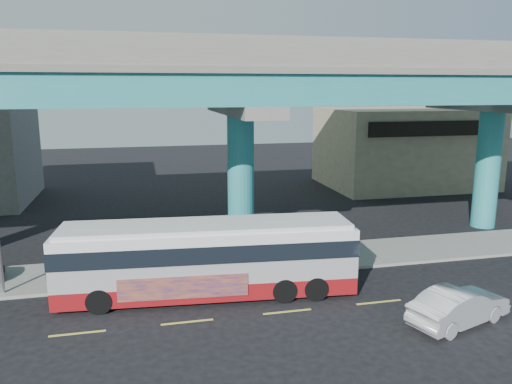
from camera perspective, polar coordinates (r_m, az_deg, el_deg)
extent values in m
plane|color=black|center=(20.87, 3.35, -13.16)|extent=(120.00, 120.00, 0.00)
cube|color=gray|center=(25.77, -0.14, -7.99)|extent=(70.00, 4.00, 0.15)
cube|color=#D8C64C|center=(20.04, -19.73, -14.97)|extent=(2.00, 0.12, 0.01)
cube|color=#D8C64C|center=(19.93, -7.87, -14.51)|extent=(2.00, 0.12, 0.01)
cube|color=#D8C64C|center=(20.61, 3.59, -13.48)|extent=(2.00, 0.12, 0.01)
cube|color=#D8C64C|center=(22.01, 13.85, -12.12)|extent=(2.00, 0.12, 0.01)
cube|color=#D8C64C|center=(24.00, 22.55, -10.65)|extent=(2.00, 0.12, 0.01)
cylinder|color=teal|center=(28.13, -1.75, 1.35)|extent=(1.50, 1.50, 7.40)
cube|color=gray|center=(27.69, -1.80, 9.52)|extent=(2.00, 12.00, 0.60)
cube|color=gray|center=(31.11, -3.11, 11.41)|extent=(1.80, 5.00, 1.20)
cylinder|color=teal|center=(34.95, 24.93, 2.30)|extent=(1.50, 1.50, 7.40)
cube|color=gray|center=(34.60, 25.51, 8.85)|extent=(2.00, 12.00, 0.60)
cube|color=gray|center=(37.39, 22.27, 10.63)|extent=(1.80, 5.00, 1.20)
cube|color=teal|center=(24.24, -0.15, 11.56)|extent=(52.00, 5.00, 1.40)
cube|color=gray|center=(24.26, -0.15, 13.57)|extent=(52.00, 5.40, 0.30)
cube|color=gray|center=(21.85, 1.37, 15.21)|extent=(52.00, 0.25, 0.80)
cube|color=gray|center=(26.72, -1.40, 14.58)|extent=(52.00, 0.25, 0.80)
cube|color=teal|center=(31.12, -3.14, 13.81)|extent=(52.00, 5.00, 1.40)
cube|color=gray|center=(31.17, -3.15, 15.37)|extent=(52.00, 5.40, 0.30)
cube|color=gray|center=(28.76, -2.26, 16.78)|extent=(52.00, 0.25, 0.80)
cube|color=gray|center=(33.66, -3.94, 16.03)|extent=(52.00, 0.25, 0.80)
cube|color=tan|center=(47.63, 16.51, 4.92)|extent=(14.00, 10.00, 7.00)
cube|color=black|center=(43.10, 20.02, 6.83)|extent=(12.00, 0.25, 1.20)
cube|color=maroon|center=(21.96, -5.50, -10.26)|extent=(12.67, 3.71, 0.73)
cube|color=silver|center=(21.56, -5.56, -7.44)|extent=(12.67, 3.71, 1.56)
cube|color=black|center=(21.39, -5.58, -6.12)|extent=(12.73, 3.76, 0.73)
cube|color=silver|center=(21.23, -5.61, -4.65)|extent=(12.67, 3.71, 0.42)
cube|color=silver|center=(21.14, -5.63, -3.84)|extent=(12.25, 3.43, 0.21)
cube|color=black|center=(22.58, 10.59, -5.72)|extent=(0.26, 2.40, 1.25)
cube|color=black|center=(22.10, -22.14, -6.80)|extent=(0.26, 2.40, 1.25)
cube|color=navy|center=(20.55, -8.28, -10.77)|extent=(5.19, 0.49, 0.94)
cylinder|color=black|center=(21.15, -17.49, -11.82)|extent=(1.06, 0.40, 1.04)
cylinder|color=black|center=(23.34, -16.57, -9.49)|extent=(1.06, 0.40, 1.04)
cylinder|color=black|center=(21.24, 3.28, -11.17)|extent=(1.06, 0.40, 1.04)
cylinder|color=black|center=(23.42, 2.10, -8.91)|extent=(1.06, 0.40, 1.04)
cylinder|color=black|center=(21.53, 6.87, -10.91)|extent=(1.06, 0.40, 1.04)
cylinder|color=black|center=(23.68, 5.36, -8.72)|extent=(1.06, 0.40, 1.04)
imported|color=#B6B6BB|center=(20.83, 22.19, -11.97)|extent=(4.10, 5.23, 1.43)
cylinder|color=gray|center=(25.46, 9.61, -5.88)|extent=(0.06, 0.06, 1.98)
cylinder|color=#B20A0A|center=(25.17, 9.71, -3.85)|extent=(0.58, 0.42, 0.68)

